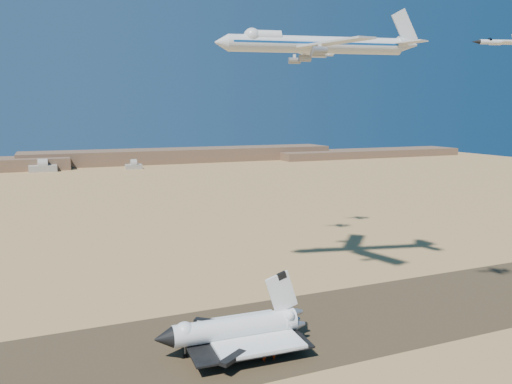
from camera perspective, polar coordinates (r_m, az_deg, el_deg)
name	(u,v)px	position (r m, az deg, el deg)	size (l,w,h in m)	color
ground	(254,337)	(154.52, -0.27, -16.23)	(1200.00, 1200.00, 0.00)	tan
runway	(254,337)	(154.51, -0.27, -16.22)	(600.00, 50.00, 0.06)	#493C24
ridgeline	(147,158)	(669.75, -12.38, 3.79)	(960.00, 90.00, 18.00)	brown
hangars	(39,168)	(610.90, -23.55, 2.50)	(200.50, 29.50, 30.00)	#9E998C
shuttle	(234,330)	(145.01, -2.49, -15.50)	(43.35, 27.46, 21.36)	white
carrier_747	(310,44)	(186.53, 6.20, 16.41)	(75.44, 56.93, 18.76)	silver
crew_a	(263,358)	(140.85, 0.86, -18.48)	(0.60, 0.39, 1.63)	#F73D0E
crew_b	(265,358)	(140.69, 1.00, -18.45)	(0.92, 0.53, 1.88)	#F73D0E
crew_c	(274,357)	(141.23, 2.06, -18.34)	(1.13, 0.58, 1.92)	#F73D0E
chase_jet_a	(498,42)	(167.62, 25.94, 15.17)	(14.81, 8.62, 3.77)	silver
chase_jet_c	(292,51)	(235.00, 4.14, 15.81)	(15.05, 8.87, 3.86)	silver
chase_jet_d	(320,55)	(258.10, 7.33, 15.32)	(15.24, 8.93, 3.89)	silver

